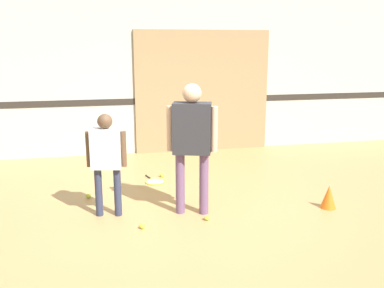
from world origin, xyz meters
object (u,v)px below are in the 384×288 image
(person_instructor, at_px, (192,135))
(tennis_ball_by_spare_racket, at_px, (162,175))
(tennis_ball_stray_left, at_px, (142,226))
(tennis_ball_near_instructor, at_px, (207,218))
(person_student_left, at_px, (106,154))
(training_cone, at_px, (329,197))
(tennis_ball_stray_right, at_px, (88,196))
(racket_spare_on_floor, at_px, (155,181))

(person_instructor, xyz_separation_m, tennis_ball_by_spare_racket, (-0.16, 1.58, -0.99))
(tennis_ball_by_spare_racket, distance_m, tennis_ball_stray_left, 2.00)
(person_instructor, relative_size, tennis_ball_stray_left, 24.99)
(tennis_ball_near_instructor, xyz_separation_m, tennis_ball_stray_left, (-0.80, -0.07, 0.00))
(person_student_left, height_order, training_cone, person_student_left)
(person_instructor, distance_m, person_student_left, 1.07)
(person_student_left, distance_m, training_cone, 2.92)
(tennis_ball_stray_left, xyz_separation_m, tennis_ball_stray_right, (-0.64, 1.18, 0.00))
(tennis_ball_stray_right, xyz_separation_m, training_cone, (3.10, -1.04, 0.12))
(tennis_ball_stray_left, bearing_deg, tennis_ball_stray_right, 118.50)
(person_instructor, bearing_deg, tennis_ball_stray_left, -135.33)
(racket_spare_on_floor, relative_size, tennis_ball_stray_left, 8.41)
(racket_spare_on_floor, height_order, tennis_ball_near_instructor, tennis_ball_near_instructor)
(tennis_ball_by_spare_racket, bearing_deg, person_instructor, -84.34)
(tennis_ball_stray_left, relative_size, training_cone, 0.21)
(racket_spare_on_floor, distance_m, training_cone, 2.62)
(person_student_left, xyz_separation_m, tennis_ball_stray_left, (0.37, -0.49, -0.77))
(racket_spare_on_floor, bearing_deg, tennis_ball_stray_right, 100.59)
(tennis_ball_near_instructor, height_order, tennis_ball_stray_left, same)
(racket_spare_on_floor, bearing_deg, tennis_ball_near_instructor, 177.97)
(person_instructor, height_order, tennis_ball_by_spare_racket, person_instructor)
(person_student_left, height_order, tennis_ball_stray_left, person_student_left)
(racket_spare_on_floor, distance_m, tennis_ball_near_instructor, 1.68)
(tennis_ball_stray_left, xyz_separation_m, training_cone, (2.46, 0.13, 0.12))
(tennis_ball_stray_left, bearing_deg, training_cone, 3.05)
(person_instructor, bearing_deg, training_cone, 10.50)
(tennis_ball_near_instructor, bearing_deg, tennis_ball_stray_left, -174.65)
(person_instructor, bearing_deg, tennis_ball_near_instructor, -47.14)
(person_student_left, xyz_separation_m, tennis_ball_by_spare_racket, (0.88, 1.44, -0.77))
(tennis_ball_near_instructor, xyz_separation_m, tennis_ball_stray_right, (-1.44, 1.10, 0.00))
(person_instructor, bearing_deg, person_student_left, -170.75)
(tennis_ball_by_spare_racket, height_order, training_cone, training_cone)
(tennis_ball_by_spare_racket, bearing_deg, training_cone, -42.75)
(racket_spare_on_floor, xyz_separation_m, tennis_ball_stray_right, (-1.00, -0.52, 0.02))
(tennis_ball_stray_left, distance_m, tennis_ball_stray_right, 1.34)
(person_student_left, height_order, tennis_ball_by_spare_racket, person_student_left)
(person_student_left, bearing_deg, person_instructor, 3.25)
(person_instructor, height_order, training_cone, person_instructor)
(person_instructor, relative_size, racket_spare_on_floor, 2.97)
(person_student_left, relative_size, tennis_ball_near_instructor, 19.64)
(racket_spare_on_floor, bearing_deg, person_instructor, 175.69)
(tennis_ball_near_instructor, distance_m, tennis_ball_stray_left, 0.80)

